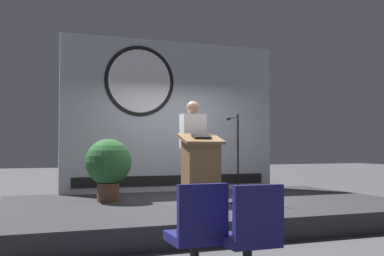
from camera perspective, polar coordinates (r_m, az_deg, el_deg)
ground_plane at (r=7.73m, az=1.82°, el=-11.23°), size 40.00×40.00×0.00m
stage_platform at (r=7.71m, az=1.82°, el=-10.13°), size 6.40×4.00×0.30m
banner_display at (r=9.39m, az=-2.61°, el=1.59°), size 4.45×0.12×3.04m
podium at (r=7.22m, az=1.11°, el=-5.20°), size 0.64×0.49×1.11m
speaker_person at (r=7.67m, az=0.12°, el=-2.70°), size 0.40×0.26×1.66m
microphone_stand at (r=7.35m, az=5.54°, el=-5.49°), size 0.24×0.50×1.41m
potted_plant at (r=7.70m, az=-10.29°, el=-4.44°), size 0.75×0.75×1.03m
audience_chair_left at (r=3.96m, az=7.38°, el=-12.55°), size 0.44×0.45×0.89m
audience_chair_right at (r=4.03m, az=0.72°, el=-12.40°), size 0.44×0.45×0.89m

